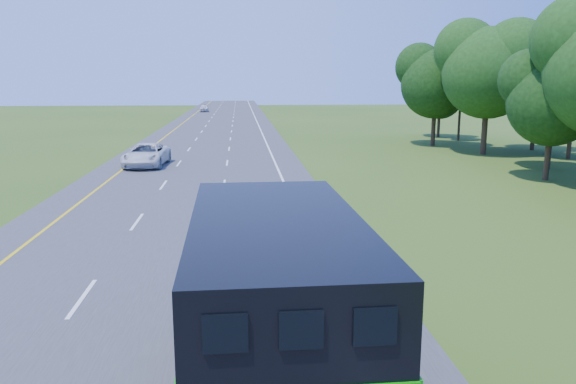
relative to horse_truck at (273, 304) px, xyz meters
name	(u,v)px	position (x,y,z in m)	size (l,w,h in m)	color
road	(205,158)	(-3.38, 36.06, -2.15)	(15.00, 260.00, 0.04)	#38383A
lane_markings	(205,158)	(-3.38, 36.06, -2.13)	(11.15, 260.00, 0.01)	yellow
horse_truck	(273,304)	(0.00, 0.00, 0.00)	(3.02, 9.08, 3.99)	black
white_suv	(146,155)	(-7.43, 32.02, -1.31)	(2.73, 5.92, 1.64)	silver
far_car	(204,108)	(-7.55, 105.01, -1.41)	(1.71, 4.24, 1.45)	silver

